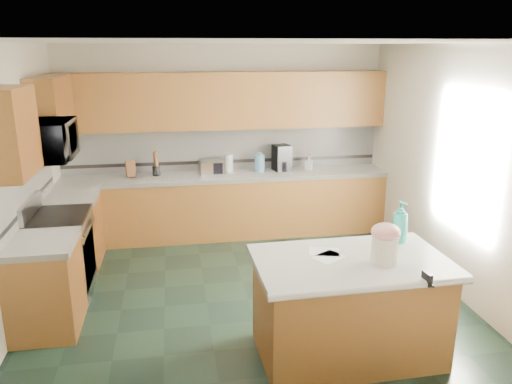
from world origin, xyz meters
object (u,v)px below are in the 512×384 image
object	(u,v)px
island_base	(348,310)
toaster_oven	(212,167)
soap_bottle_island	(400,222)
island_top	(351,262)
coffee_maker	(282,158)
treat_jar	(385,249)
knife_block	(131,169)

from	to	relation	value
island_base	toaster_oven	distance (m)	3.36
island_base	soap_bottle_island	distance (m)	0.94
island_top	toaster_oven	size ratio (longest dim) A/B	4.88
island_base	coffee_maker	size ratio (longest dim) A/B	4.13
island_top	toaster_oven	xyz separation A→B (m)	(-0.93, 3.17, 0.13)
island_base	island_top	distance (m)	0.46
soap_bottle_island	toaster_oven	distance (m)	3.24
treat_jar	knife_block	xyz separation A→B (m)	(-2.30, 3.27, -0.00)
knife_block	toaster_oven	bearing A→B (deg)	-13.59
coffee_maker	island_base	bearing A→B (deg)	-102.82
knife_block	toaster_oven	xyz separation A→B (m)	(1.12, 0.00, -0.02)
knife_block	toaster_oven	size ratio (longest dim) A/B	0.67
island_top	soap_bottle_island	size ratio (longest dim) A/B	4.23
treat_jar	knife_block	distance (m)	4.00
island_top	soap_bottle_island	distance (m)	0.68
coffee_maker	knife_block	bearing A→B (deg)	169.61
toaster_oven	coffee_maker	size ratio (longest dim) A/B	0.90
island_top	toaster_oven	distance (m)	3.31
island_top	knife_block	bearing A→B (deg)	121.87
toaster_oven	island_top	bearing A→B (deg)	-79.96
island_top	island_base	bearing A→B (deg)	-1.01
soap_bottle_island	coffee_maker	world-z (taller)	soap_bottle_island
knife_block	coffee_maker	bearing A→B (deg)	-12.79
island_top	treat_jar	world-z (taller)	treat_jar
knife_block	soap_bottle_island	bearing A→B (deg)	-61.25
island_base	treat_jar	bearing A→B (deg)	-22.80
island_base	toaster_oven	size ratio (longest dim) A/B	4.59
knife_block	island_base	bearing A→B (deg)	-70.70
island_base	treat_jar	world-z (taller)	treat_jar
island_base	coffee_maker	world-z (taller)	coffee_maker
island_base	treat_jar	distance (m)	0.66
island_top	soap_bottle_island	xyz separation A→B (m)	(0.57, 0.30, 0.23)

